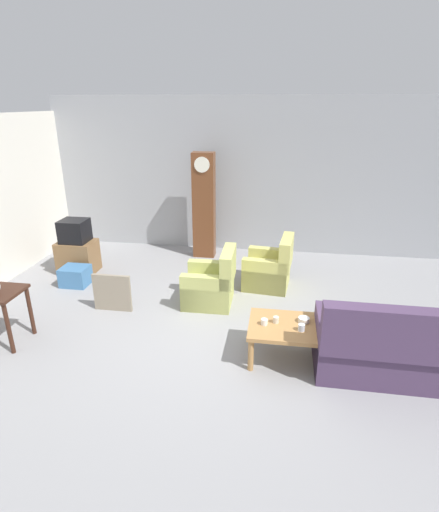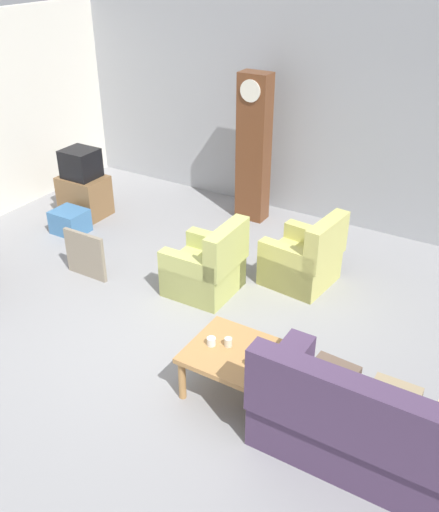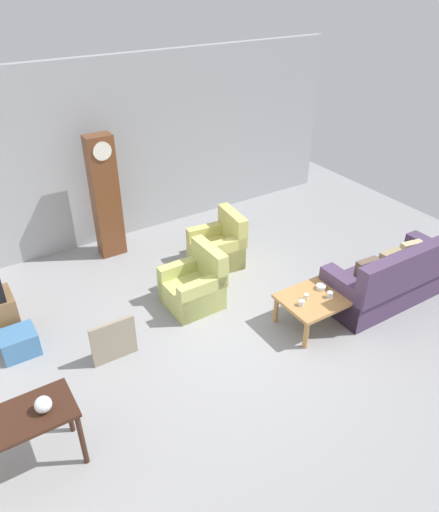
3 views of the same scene
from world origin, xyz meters
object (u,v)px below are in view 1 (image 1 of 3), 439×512
(armchair_olive_far, at_px, (270,270))
(storage_box_blue, at_px, (75,276))
(tv_stand_cabinet, at_px, (78,257))
(cup_cream_tall, at_px, (276,320))
(coffee_table_wood, at_px, (287,330))
(bowl_white_stacked, at_px, (304,320))
(couch_floral, at_px, (408,351))
(cup_blue_rimmed, at_px, (301,328))
(grandfather_clock, at_px, (204,206))
(tv_crt, at_px, (75,231))
(armchair_olive_near, at_px, (211,285))
(cup_white_porcelain, at_px, (264,322))
(framed_picture_leaning, at_px, (112,293))

(armchair_olive_far, bearing_deg, storage_box_blue, -172.14)
(tv_stand_cabinet, bearing_deg, cup_cream_tall, -29.80)
(coffee_table_wood, distance_m, bowl_white_stacked, 0.25)
(armchair_olive_far, bearing_deg, coffee_table_wood, -82.26)
(couch_floral, distance_m, cup_blue_rimmed, 1.24)
(armchair_olive_far, relative_size, grandfather_clock, 0.43)
(armchair_olive_far, relative_size, coffee_table_wood, 0.96)
(cup_blue_rimmed, bearing_deg, tv_crt, 150.60)
(armchair_olive_near, height_order, armchair_olive_far, same)
(bowl_white_stacked, bearing_deg, tv_crt, 153.17)
(coffee_table_wood, height_order, cup_blue_rimmed, cup_blue_rimmed)
(armchair_olive_far, bearing_deg, couch_floral, -53.51)
(couch_floral, bearing_deg, tv_stand_cabinet, 156.00)
(armchair_olive_far, bearing_deg, tv_crt, 178.47)
(armchair_olive_near, bearing_deg, bowl_white_stacked, -41.07)
(armchair_olive_far, distance_m, storage_box_blue, 3.45)
(coffee_table_wood, relative_size, tv_stand_cabinet, 1.41)
(cup_white_porcelain, bearing_deg, storage_box_blue, 154.05)
(couch_floral, distance_m, storage_box_blue, 5.40)
(coffee_table_wood, bearing_deg, cup_cream_tall, 167.09)
(armchair_olive_near, height_order, cup_blue_rimmed, armchair_olive_near)
(coffee_table_wood, bearing_deg, cup_blue_rimmed, -33.14)
(grandfather_clock, bearing_deg, framed_picture_leaning, -110.74)
(coffee_table_wood, xyz_separation_m, cup_blue_rimmed, (0.16, -0.11, 0.11))
(couch_floral, distance_m, cup_white_porcelain, 1.69)
(couch_floral, relative_size, tv_stand_cabinet, 3.09)
(couch_floral, distance_m, coffee_table_wood, 1.41)
(framed_picture_leaning, bearing_deg, cup_blue_rimmed, -18.56)
(armchair_olive_far, xyz_separation_m, coffee_table_wood, (0.29, -2.10, 0.10))
(grandfather_clock, bearing_deg, storage_box_blue, -138.35)
(armchair_olive_far, xyz_separation_m, cup_cream_tall, (0.14, -2.06, 0.21))
(cup_white_porcelain, bearing_deg, framed_picture_leaning, 159.75)
(couch_floral, height_order, grandfather_clock, grandfather_clock)
(couch_floral, relative_size, bowl_white_stacked, 14.85)
(armchair_olive_far, distance_m, grandfather_clock, 2.08)
(armchair_olive_near, relative_size, framed_picture_leaning, 1.53)
(tv_stand_cabinet, distance_m, bowl_white_stacked, 4.62)
(framed_picture_leaning, height_order, storage_box_blue, framed_picture_leaning)
(tv_stand_cabinet, bearing_deg, bowl_white_stacked, -26.83)
(coffee_table_wood, bearing_deg, tv_stand_cabinet, 150.76)
(grandfather_clock, height_order, cup_white_porcelain, grandfather_clock)
(framed_picture_leaning, relative_size, bowl_white_stacked, 4.23)
(tv_crt, bearing_deg, cup_blue_rimmed, -29.40)
(grandfather_clock, xyz_separation_m, cup_blue_rimmed, (1.86, -3.51, -0.56))
(grandfather_clock, relative_size, tv_crt, 4.48)
(storage_box_blue, relative_size, cup_white_porcelain, 5.64)
(coffee_table_wood, height_order, cup_cream_tall, cup_cream_tall)
(cup_cream_tall, bearing_deg, armchair_olive_far, 93.85)
(coffee_table_wood, bearing_deg, framed_picture_leaning, 162.44)
(framed_picture_leaning, bearing_deg, cup_cream_tall, -17.82)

